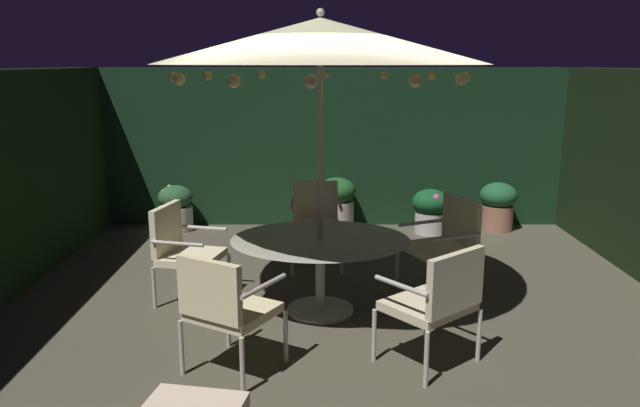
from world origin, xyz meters
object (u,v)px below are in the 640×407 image
patio_chair_south (438,298)px  potted_plant_left_near (498,204)px  patio_chair_east (182,246)px  patio_chair_north (446,239)px  patio_dining_table (320,252)px  patio_chair_southeast (225,304)px  potted_plant_right_far (175,207)px  potted_plant_back_center (430,209)px  patio_chair_northeast (316,217)px  potted_plant_left_far (336,202)px  patio_umbrella (320,42)px

patio_chair_south → potted_plant_left_near: patio_chair_south is taller
patio_chair_east → patio_chair_north: bearing=5.0°
patio_dining_table → potted_plant_left_near: bearing=49.6°
patio_dining_table → patio_chair_southeast: size_ratio=1.75×
patio_dining_table → potted_plant_right_far: (-2.00, 2.87, -0.26)m
patio_dining_table → potted_plant_back_center: (1.50, 2.72, -0.25)m
patio_chair_northeast → potted_plant_left_near: size_ratio=1.42×
patio_chair_northeast → patio_chair_south: 2.60m
patio_chair_south → potted_plant_back_center: (0.61, 3.78, -0.22)m
patio_dining_table → potted_plant_back_center: bearing=61.2°
patio_chair_southeast → potted_plant_right_far: size_ratio=1.49×
patio_dining_table → potted_plant_left_far: potted_plant_left_far is taller
patio_dining_table → potted_plant_right_far: 3.51m
patio_chair_east → potted_plant_left_near: bearing=34.0°
patio_chair_south → potted_plant_left_far: size_ratio=1.30×
patio_chair_north → potted_plant_left_far: bearing=113.6°
patio_chair_north → patio_chair_east: (-2.61, -0.23, -0.01)m
patio_chair_northeast → potted_plant_back_center: bearing=41.1°
patio_chair_east → potted_plant_left_far: patio_chair_east is taller
potted_plant_left_near → patio_chair_northeast: bearing=-149.0°
potted_plant_left_far → potted_plant_left_near: potted_plant_left_far is taller
patio_chair_south → potted_plant_left_far: 4.05m
patio_chair_north → potted_plant_left_far: size_ratio=1.31×
potted_plant_left_near → patio_umbrella: bearing=-130.4°
patio_chair_northeast → potted_plant_back_center: patio_chair_northeast is taller
patio_chair_northeast → potted_plant_back_center: size_ratio=1.56×
patio_umbrella → patio_chair_south: patio_umbrella is taller
patio_chair_northeast → potted_plant_left_near: 2.93m
potted_plant_back_center → patio_chair_east: bearing=-139.8°
patio_chair_southeast → patio_chair_north: bearing=41.4°
patio_chair_east → patio_chair_south: patio_chair_south is taller
patio_chair_east → potted_plant_back_center: size_ratio=1.55×
patio_chair_southeast → patio_umbrella: bearing=59.6°
patio_chair_southeast → potted_plant_left_near: (3.16, 4.07, -0.19)m
potted_plant_right_far → patio_dining_table: bearing=-55.2°
patio_chair_east → potted_plant_left_far: size_ratio=1.29×
patio_chair_south → patio_chair_north: bearing=76.5°
potted_plant_left_near → potted_plant_right_far: 4.46m
patio_dining_table → patio_chair_south: (0.89, -1.06, -0.03)m
potted_plant_left_far → potted_plant_right_far: bearing=-178.3°
patio_chair_east → potted_plant_right_far: 2.65m
patio_chair_northeast → potted_plant_right_far: 2.47m
patio_chair_north → potted_plant_left_near: patio_chair_north is taller
patio_umbrella → potted_plant_left_far: bearing=85.6°
potted_plant_right_far → potted_plant_left_far: bearing=1.7°
patio_chair_east → potted_plant_left_near: (3.80, 2.57, -0.17)m
patio_dining_table → patio_chair_north: bearing=23.4°
potted_plant_back_center → potted_plant_left_near: bearing=9.4°
patio_umbrella → patio_chair_north: bearing=23.4°
potted_plant_left_far → potted_plant_back_center: (1.27, -0.21, -0.05)m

